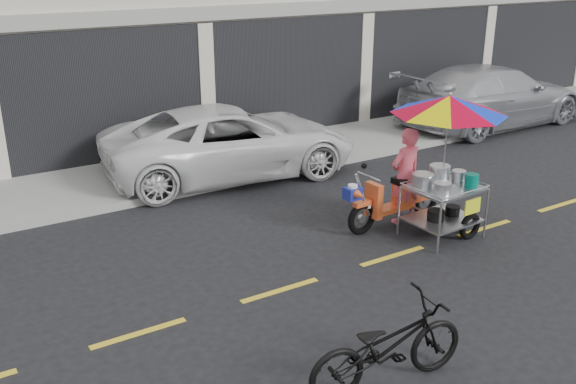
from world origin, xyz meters
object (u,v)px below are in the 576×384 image
silver_pickup (492,96)px  near_bicycle (388,346)px  white_pickup (231,141)px  food_vendor_rig (431,144)px

silver_pickup → near_bicycle: size_ratio=3.00×
white_pickup → food_vendor_rig: food_vendor_rig is taller
near_bicycle → white_pickup: bearing=-7.7°
silver_pickup → near_bicycle: 11.78m
food_vendor_rig → white_pickup: bearing=106.4°
silver_pickup → food_vendor_rig: bearing=123.3°
silver_pickup → near_bicycle: bearing=126.0°
near_bicycle → food_vendor_rig: 4.39m
white_pickup → food_vendor_rig: 4.51m
food_vendor_rig → near_bicycle: bearing=-141.2°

